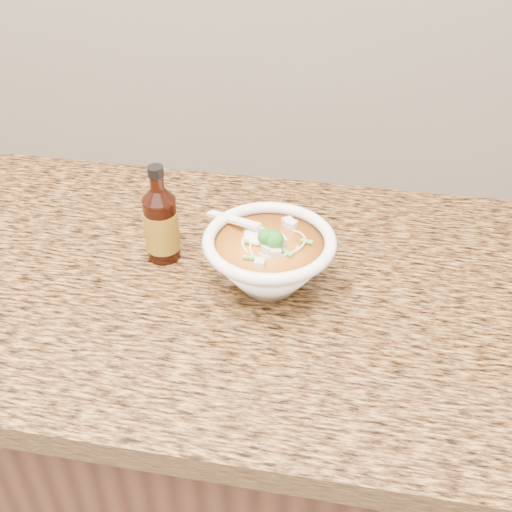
# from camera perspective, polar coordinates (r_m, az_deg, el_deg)

# --- Properties ---
(cabinet) EXTENTS (4.00, 0.65, 0.86)m
(cabinet) POSITION_cam_1_polar(r_m,az_deg,el_deg) (1.39, -9.35, -16.02)
(cabinet) COLOR black
(cabinet) RESTS_ON ground
(counter_slab) EXTENTS (4.00, 0.68, 0.04)m
(counter_slab) POSITION_cam_1_polar(r_m,az_deg,el_deg) (1.07, -11.73, -1.32)
(counter_slab) COLOR olive
(counter_slab) RESTS_ON cabinet
(soup_bowl) EXTENTS (0.21, 0.20, 0.11)m
(soup_bowl) POSITION_cam_1_polar(r_m,az_deg,el_deg) (0.96, 1.16, -0.34)
(soup_bowl) COLOR white
(soup_bowl) RESTS_ON counter_slab
(hot_sauce_bottle) EXTENTS (0.06, 0.06, 0.17)m
(hot_sauce_bottle) POSITION_cam_1_polar(r_m,az_deg,el_deg) (1.02, -8.42, 2.79)
(hot_sauce_bottle) COLOR #381007
(hot_sauce_bottle) RESTS_ON counter_slab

